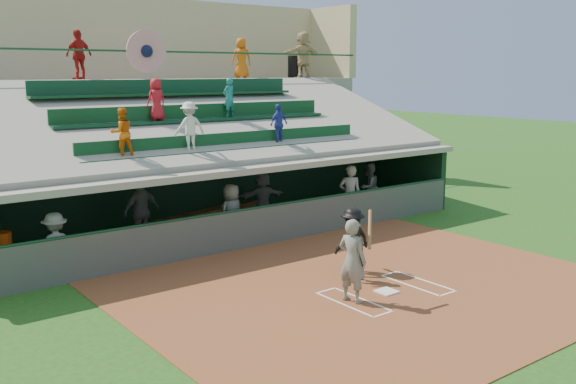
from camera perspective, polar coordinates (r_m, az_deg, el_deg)
ground at (r=14.76m, az=8.76°, el=-8.85°), size 100.00×100.00×0.00m
dirt_slab at (r=15.09m, az=7.38°, el=-8.34°), size 11.00×9.00×0.02m
home_plate at (r=14.75m, az=8.76°, el=-8.73°), size 0.43×0.43×0.03m
batters_box_chalk at (r=14.76m, az=8.76°, el=-8.77°), size 2.65×1.85×0.01m
dugout_floor at (r=19.82m, az=-5.42°, el=-3.63°), size 16.00×3.50×0.04m
concourse_slab at (r=25.34m, az=-13.64°, el=4.50°), size 20.00×3.00×4.60m
grandstand at (r=22.65m, az=-10.59°, el=3.81°), size 20.40×10.40×7.80m
batter_at_plate at (r=13.82m, az=5.75°, el=-6.05°), size 0.92×0.80×1.95m
catcher at (r=15.21m, az=6.01°, el=-5.90°), size 0.67×0.61×1.12m
home_umpire at (r=15.92m, az=5.74°, el=-4.24°), size 1.04×0.61×1.60m
dugout_bench at (r=20.61m, az=-7.76°, el=-2.38°), size 15.43×4.15×0.47m
white_table at (r=16.80m, az=-24.00°, el=-5.85°), size 0.84×0.65×0.71m
water_cooler at (r=16.64m, az=-24.04°, el=-4.00°), size 0.42×0.42×0.42m
dugout_player_a at (r=16.09m, az=-19.95°, el=-4.56°), size 1.08×0.65×1.63m
dugout_player_b at (r=18.54m, az=-12.90°, el=-1.66°), size 1.23×0.69×1.98m
dugout_player_c at (r=18.42m, az=-5.03°, el=-1.92°), size 0.94×0.72×1.71m
dugout_player_d at (r=20.65m, az=-2.28°, el=-0.51°), size 1.67×0.87×1.72m
dugout_player_e at (r=20.58m, az=5.52°, el=-0.27°), size 0.85×0.77×1.94m
dugout_player_f at (r=22.64m, az=7.20°, el=0.42°), size 0.93×0.77×1.72m
trash_bin at (r=28.61m, az=0.64°, el=11.06°), size 0.64×0.64×0.97m
concourse_staff_a at (r=23.32m, az=-18.09°, el=11.51°), size 1.07×0.68×1.69m
concourse_staff_b at (r=26.46m, az=-4.17°, el=11.77°), size 0.93×0.78×1.62m
concourse_staff_c at (r=28.13m, az=1.34°, el=12.09°), size 1.86×0.65×1.98m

